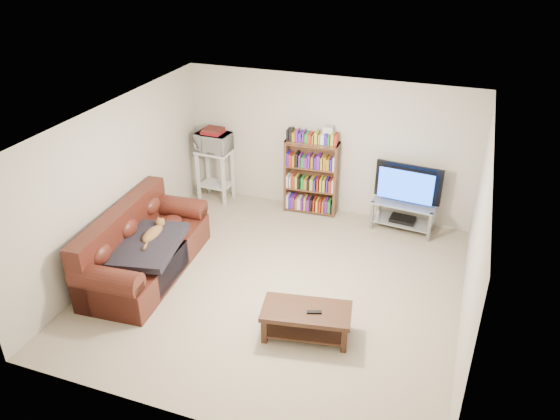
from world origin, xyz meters
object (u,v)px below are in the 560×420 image
at_px(coffee_table, 306,317).
at_px(tv_stand, 404,211).
at_px(bookshelf, 311,176).
at_px(sofa, 141,251).

distance_m(coffee_table, tv_stand, 3.14).
bearing_deg(bookshelf, sofa, -127.33).
distance_m(coffee_table, bookshelf, 3.31).
bearing_deg(sofa, coffee_table, -15.38).
height_order(coffee_table, tv_stand, tv_stand).
height_order(coffee_table, bookshelf, bookshelf).
xyz_separation_m(coffee_table, tv_stand, (0.73, 3.06, 0.07)).
bearing_deg(bookshelf, coffee_table, -77.13).
bearing_deg(tv_stand, sofa, -137.89).
bearing_deg(sofa, tv_stand, 32.35).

